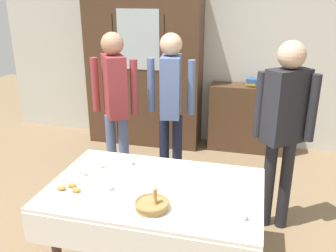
# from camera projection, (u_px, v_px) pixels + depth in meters

# --- Properties ---
(ground_plane) EXTENTS (12.00, 12.00, 0.00)m
(ground_plane) POSITION_uv_depth(u_px,v_px,m) (162.00, 249.00, 3.21)
(ground_plane) COLOR #846B4C
(ground_plane) RESTS_ON ground
(back_wall) EXTENTS (6.40, 0.10, 2.70)m
(back_wall) POSITION_uv_depth(u_px,v_px,m) (211.00, 51.00, 5.15)
(back_wall) COLOR silver
(back_wall) RESTS_ON ground
(dining_table) EXTENTS (1.61, 1.03, 0.73)m
(dining_table) POSITION_uv_depth(u_px,v_px,m) (154.00, 200.00, 2.77)
(dining_table) COLOR #4C3321
(dining_table) RESTS_ON ground
(wall_cabinet) EXTENTS (1.62, 0.46, 2.19)m
(wall_cabinet) POSITION_uv_depth(u_px,v_px,m) (144.00, 69.00, 5.18)
(wall_cabinet) COLOR #4C3321
(wall_cabinet) RESTS_ON ground
(bookshelf_low) EXTENTS (1.09, 0.35, 0.93)m
(bookshelf_low) POSITION_uv_depth(u_px,v_px,m) (249.00, 118.00, 5.09)
(bookshelf_low) COLOR #4C3321
(bookshelf_low) RESTS_ON ground
(book_stack) EXTENTS (0.16, 0.22, 0.11)m
(book_stack) POSITION_uv_depth(u_px,v_px,m) (252.00, 82.00, 4.91)
(book_stack) COLOR #B29333
(book_stack) RESTS_ON bookshelf_low
(tea_cup_far_left) EXTENTS (0.13, 0.13, 0.06)m
(tea_cup_far_left) POSITION_uv_depth(u_px,v_px,m) (241.00, 217.00, 2.35)
(tea_cup_far_left) COLOR white
(tea_cup_far_left) RESTS_ON dining_table
(tea_cup_center) EXTENTS (0.13, 0.13, 0.06)m
(tea_cup_center) POSITION_uv_depth(u_px,v_px,m) (107.00, 187.00, 2.71)
(tea_cup_center) COLOR silver
(tea_cup_center) RESTS_ON dining_table
(tea_cup_mid_right) EXTENTS (0.13, 0.13, 0.06)m
(tea_cup_mid_right) POSITION_uv_depth(u_px,v_px,m) (129.00, 162.00, 3.11)
(tea_cup_mid_right) COLOR silver
(tea_cup_mid_right) RESTS_ON dining_table
(tea_cup_front_edge) EXTENTS (0.13, 0.13, 0.06)m
(tea_cup_front_edge) POSITION_uv_depth(u_px,v_px,m) (98.00, 165.00, 3.05)
(tea_cup_front_edge) COLOR white
(tea_cup_front_edge) RESTS_ON dining_table
(tea_cup_near_left) EXTENTS (0.13, 0.13, 0.06)m
(tea_cup_near_left) POSITION_uv_depth(u_px,v_px,m) (81.00, 173.00, 2.92)
(tea_cup_near_left) COLOR white
(tea_cup_near_left) RESTS_ON dining_table
(bread_basket) EXTENTS (0.24, 0.24, 0.16)m
(bread_basket) POSITION_uv_depth(u_px,v_px,m) (152.00, 205.00, 2.47)
(bread_basket) COLOR #9E7542
(bread_basket) RESTS_ON dining_table
(pastry_plate) EXTENTS (0.28, 0.28, 0.05)m
(pastry_plate) POSITION_uv_depth(u_px,v_px,m) (69.00, 191.00, 2.69)
(pastry_plate) COLOR white
(pastry_plate) RESTS_ON dining_table
(spoon_near_left) EXTENTS (0.12, 0.02, 0.01)m
(spoon_near_left) POSITION_uv_depth(u_px,v_px,m) (118.00, 210.00, 2.47)
(spoon_near_left) COLOR silver
(spoon_near_left) RESTS_ON dining_table
(spoon_near_right) EXTENTS (0.12, 0.02, 0.01)m
(spoon_near_right) POSITION_uv_depth(u_px,v_px,m) (151.00, 164.00, 3.13)
(spoon_near_right) COLOR silver
(spoon_near_right) RESTS_ON dining_table
(person_behind_table_right) EXTENTS (0.52, 0.39, 1.74)m
(person_behind_table_right) POSITION_uv_depth(u_px,v_px,m) (171.00, 97.00, 3.90)
(person_behind_table_right) COLOR #191E38
(person_behind_table_right) RESTS_ON ground
(person_behind_table_left) EXTENTS (0.52, 0.41, 1.75)m
(person_behind_table_left) POSITION_uv_depth(u_px,v_px,m) (115.00, 97.00, 3.89)
(person_behind_table_left) COLOR slate
(person_behind_table_left) RESTS_ON ground
(person_beside_shelf) EXTENTS (0.52, 0.39, 1.76)m
(person_beside_shelf) POSITION_uv_depth(u_px,v_px,m) (284.00, 119.00, 3.18)
(person_beside_shelf) COLOR #232328
(person_beside_shelf) RESTS_ON ground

